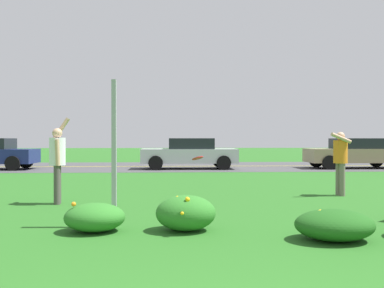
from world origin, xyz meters
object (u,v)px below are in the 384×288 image
frisbee_red (198,158)px  sign_post_near_path (114,154)px  person_catcher_orange_shirt (340,158)px  car_tan_center_left (354,153)px  car_silver_center_right (189,153)px  person_thrower_white_shirt (58,158)px

frisbee_red → sign_post_near_path: bearing=-115.5°
person_catcher_orange_shirt → frisbee_red: 3.59m
frisbee_red → car_tan_center_left: (8.28, 10.38, -0.21)m
sign_post_near_path → car_tan_center_left: (9.81, 13.58, -0.43)m
car_silver_center_right → sign_post_near_path: bearing=-97.6°
frisbee_red → car_silver_center_right: size_ratio=0.06×
person_catcher_orange_shirt → person_thrower_white_shirt: bearing=-171.1°
person_catcher_orange_shirt → car_tan_center_left: person_catcher_orange_shirt is taller
person_catcher_orange_shirt → frisbee_red: person_catcher_orange_shirt is taller
person_thrower_white_shirt → person_catcher_orange_shirt: 6.72m
sign_post_near_path → frisbee_red: (1.53, 3.20, -0.22)m
person_catcher_orange_shirt → frisbee_red: (-3.57, -0.40, 0.01)m
person_thrower_white_shirt → car_silver_center_right: person_thrower_white_shirt is taller
person_thrower_white_shirt → frisbee_red: 3.14m
car_tan_center_left → car_silver_center_right: same height
person_catcher_orange_shirt → sign_post_near_path: bearing=-144.8°
person_thrower_white_shirt → frisbee_red: (3.07, 0.65, -0.03)m
person_thrower_white_shirt → person_catcher_orange_shirt: person_thrower_white_shirt is taller
sign_post_near_path → car_tan_center_left: bearing=54.2°
sign_post_near_path → frisbee_red: 3.56m
sign_post_near_path → person_catcher_orange_shirt: size_ratio=1.48×
sign_post_near_path → person_catcher_orange_shirt: bearing=35.2°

